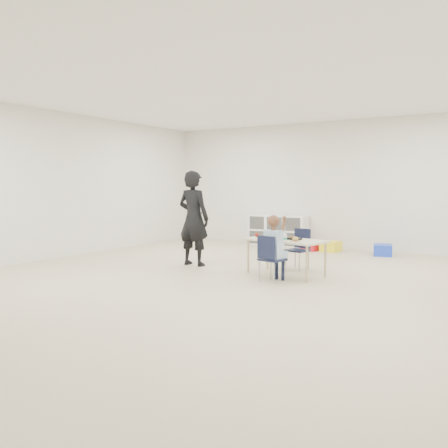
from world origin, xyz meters
The scene contains 16 objects.
room centered at (0.00, 0.00, 1.40)m, with size 9.00×9.02×2.80m.
table centered at (0.48, 1.00, 0.29)m, with size 1.33×0.86×0.56m.
chair_near centered at (0.52, 0.45, 0.34)m, with size 0.33×0.31×0.68m, color black, non-canonical shape.
chair_far centered at (0.45, 1.55, 0.34)m, with size 0.33×0.31×0.68m, color black, non-canonical shape.
child centered at (0.52, 0.45, 0.53)m, with size 0.45×0.45×1.06m, color #BBDEFD, non-canonical shape.
lunch_tray_near centered at (0.60, 1.01, 0.58)m, with size 0.22×0.16×0.03m, color black.
lunch_tray_far centered at (0.13, 1.13, 0.58)m, with size 0.22×0.16×0.03m, color black.
milk_carton centered at (0.51, 0.85, 0.61)m, with size 0.07×0.07×0.10m, color white.
bread_roll centered at (0.71, 0.83, 0.60)m, with size 0.09×0.09×0.07m, color tan.
apple_near centered at (0.36, 1.06, 0.60)m, with size 0.07×0.07×0.07m, color maroon.
apple_far centered at (-0.05, 1.05, 0.60)m, with size 0.07×0.07×0.07m, color maroon.
cubby_shelf centered at (-1.20, 4.28, 0.35)m, with size 1.40×0.40×0.70m, color white.
adult centered at (-1.27, 1.00, 0.82)m, with size 0.60×0.39×1.64m, color black.
bin_red centered at (-0.22, 3.87, 0.10)m, with size 0.31×0.40×0.20m, color red.
bin_yellow centered at (0.19, 3.95, 0.11)m, with size 0.34×0.44×0.21m, color yellow.
bin_blue centered at (1.26, 3.93, 0.11)m, with size 0.35×0.44×0.22m, color blue.
Camera 1 is at (3.49, -5.68, 1.39)m, focal length 38.00 mm.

